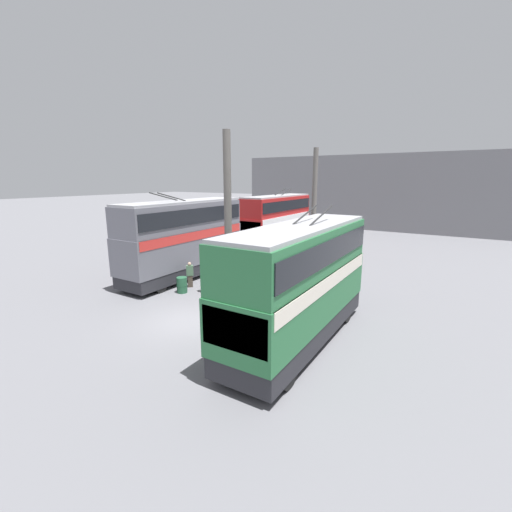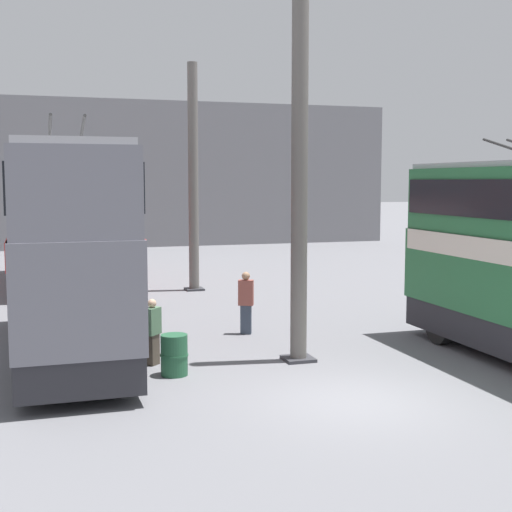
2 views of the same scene
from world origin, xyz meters
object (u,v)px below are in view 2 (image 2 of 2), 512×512
at_px(bus_right_mid, 66,239).
at_px(person_aisle_midway, 246,301).
at_px(bus_right_far, 53,217).
at_px(person_by_right_row, 152,330).
at_px(oil_drum, 174,355).

xyz_separation_m(bus_right_mid, person_aisle_midway, (1.06, -4.93, -1.97)).
relative_size(bus_right_far, person_aisle_midway, 5.67).
height_order(person_aisle_midway, person_by_right_row, person_aisle_midway).
bearing_deg(bus_right_far, person_by_right_row, -172.83).
bearing_deg(oil_drum, person_aisle_midway, -36.92).
bearing_deg(bus_right_mid, person_aisle_midway, -77.85).
bearing_deg(person_by_right_row, oil_drum, 150.89).
bearing_deg(bus_right_far, person_aisle_midway, -157.71).
bearing_deg(person_aisle_midway, oil_drum, -12.85).
relative_size(bus_right_far, oil_drum, 10.95).
relative_size(bus_right_far, person_by_right_row, 6.41).
xyz_separation_m(bus_right_far, person_by_right_row, (-14.66, -1.84, -2.00)).
height_order(bus_right_far, person_by_right_row, bus_right_far).
xyz_separation_m(person_aisle_midway, oil_drum, (-3.69, 2.77, -0.49)).
bearing_deg(bus_right_far, bus_right_mid, 180.00).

